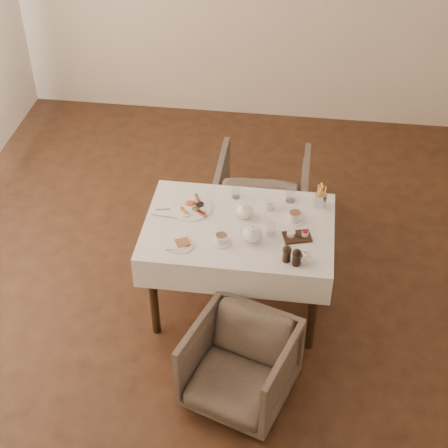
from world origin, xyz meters
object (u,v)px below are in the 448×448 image
at_px(breakfast_plate, 191,208).
at_px(teapot_centre, 245,210).
at_px(armchair_near, 240,366).
at_px(armchair_far, 262,196).
at_px(table, 239,238).

bearing_deg(breakfast_plate, teapot_centre, -5.09).
bearing_deg(armchair_near, armchair_far, 109.46).
height_order(armchair_near, armchair_far, armchair_far).
xyz_separation_m(armchair_far, teapot_centre, (-0.06, -0.82, 0.48)).
bearing_deg(armchair_near, teapot_centre, 113.91).
bearing_deg(table, armchair_near, -82.38).
bearing_deg(breakfast_plate, armchair_far, 62.67).
height_order(table, breakfast_plate, breakfast_plate).
height_order(breakfast_plate, teapot_centre, teapot_centre).
xyz_separation_m(table, teapot_centre, (0.03, 0.09, 0.18)).
xyz_separation_m(table, armchair_far, (0.09, 0.91, -0.30)).
height_order(armchair_near, teapot_centre, teapot_centre).
bearing_deg(breakfast_plate, table, -18.99).
xyz_separation_m(armchair_far, breakfast_plate, (-0.44, -0.77, 0.43)).
bearing_deg(armchair_near, table, 116.51).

